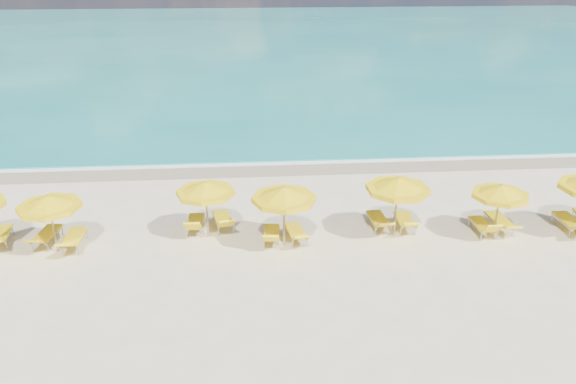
{
  "coord_description": "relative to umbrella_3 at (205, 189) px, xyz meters",
  "views": [
    {
      "loc": [
        -1.57,
        -18.24,
        9.78
      ],
      "look_at": [
        0.0,
        1.5,
        1.2
      ],
      "focal_mm": 35.0,
      "sensor_mm": 36.0,
      "label": 1
    }
  ],
  "objects": [
    {
      "name": "lounger_4_left",
      "position": [
        2.33,
        -0.8,
        -1.64
      ],
      "size": [
        0.71,
        1.75,
        0.81
      ],
      "rotation": [
        0.0,
        0.0,
        -0.08
      ],
      "color": "#A5A8AD",
      "rests_on": "ground"
    },
    {
      "name": "lounger_2_left",
      "position": [
        -5.74,
        -0.27,
        -1.63
      ],
      "size": [
        0.85,
        1.96,
        0.77
      ],
      "rotation": [
        0.0,
        0.0,
        -0.13
      ],
      "color": "#A5A8AD",
      "rests_on": "ground"
    },
    {
      "name": "lounger_3_right",
      "position": [
        0.56,
        0.47,
        -1.63
      ],
      "size": [
        0.96,
        1.92,
        0.86
      ],
      "rotation": [
        0.0,
        0.0,
        0.2
      ],
      "color": "#A5A8AD",
      "rests_on": "ground"
    },
    {
      "name": "wet_sand_band",
      "position": [
        3.07,
        6.89,
        -1.86
      ],
      "size": [
        120.0,
        2.6,
        0.01
      ],
      "primitive_type": "cube",
      "color": "tan",
      "rests_on": "ground"
    },
    {
      "name": "lounger_2_right",
      "position": [
        -4.69,
        -0.6,
        -1.63
      ],
      "size": [
        0.67,
        1.93,
        0.77
      ],
      "rotation": [
        0.0,
        0.0,
        0.02
      ],
      "color": "#A5A8AD",
      "rests_on": "ground"
    },
    {
      "name": "lounger_6_right",
      "position": [
        11.0,
        -0.41,
        -1.63
      ],
      "size": [
        0.67,
        1.94,
        0.69
      ],
      "rotation": [
        0.0,
        0.0,
        0.02
      ],
      "color": "#A5A8AD",
      "rests_on": "ground"
    },
    {
      "name": "foam_line",
      "position": [
        3.07,
        7.69,
        -1.86
      ],
      "size": [
        120.0,
        1.2,
        0.03
      ],
      "primitive_type": "cube",
      "color": "white",
      "rests_on": "ground"
    },
    {
      "name": "umbrella_6",
      "position": [
        10.57,
        -0.94,
        -0.07
      ],
      "size": [
        2.22,
        2.22,
        2.1
      ],
      "rotation": [
        0.0,
        0.0,
        -0.07
      ],
      "color": "tan",
      "rests_on": "ground"
    },
    {
      "name": "lounger_5_right",
      "position": [
        7.42,
        -0.11,
        -1.64
      ],
      "size": [
        0.68,
        1.84,
        0.79
      ],
      "rotation": [
        0.0,
        0.0,
        -0.05
      ],
      "color": "#A5A8AD",
      "rests_on": "ground"
    },
    {
      "name": "whitecap_far",
      "position": [
        11.07,
        23.49,
        -1.86
      ],
      "size": [
        18.0,
        0.3,
        0.05
      ],
      "primitive_type": "cube",
      "color": "white",
      "rests_on": "ground"
    },
    {
      "name": "ground_plane",
      "position": [
        3.07,
        -0.51,
        -1.86
      ],
      "size": [
        120.0,
        120.0,
        0.0
      ],
      "primitive_type": "plane",
      "color": "beige"
    },
    {
      "name": "lounger_7_left",
      "position": [
        13.58,
        -0.72,
        -1.62
      ],
      "size": [
        0.66,
        1.99,
        0.75
      ],
      "rotation": [
        0.0,
        0.0,
        -0.0
      ],
      "color": "#A5A8AD",
      "rests_on": "ground"
    },
    {
      "name": "umbrella_4",
      "position": [
        2.76,
        -1.04,
        0.12
      ],
      "size": [
        2.32,
        2.32,
        2.32
      ],
      "rotation": [
        0.0,
        0.0,
        0.01
      ],
      "color": "tan",
      "rests_on": "ground"
    },
    {
      "name": "umbrella_2",
      "position": [
        -5.24,
        -0.85,
        0.02
      ],
      "size": [
        2.49,
        2.49,
        2.2
      ],
      "rotation": [
        0.0,
        0.0,
        0.16
      ],
      "color": "tan",
      "rests_on": "ground"
    },
    {
      "name": "whitecap_near",
      "position": [
        -2.93,
        16.49,
        -1.86
      ],
      "size": [
        14.0,
        0.36,
        0.05
      ],
      "primitive_type": "cube",
      "color": "white",
      "rests_on": "ground"
    },
    {
      "name": "lounger_5_left",
      "position": [
        6.43,
        0.01,
        -1.64
      ],
      "size": [
        0.71,
        1.87,
        0.76
      ],
      "rotation": [
        0.0,
        0.0,
        0.06
      ],
      "color": "#A5A8AD",
      "rests_on": "ground"
    },
    {
      "name": "lounger_4_right",
      "position": [
        3.21,
        -0.71,
        -1.64
      ],
      "size": [
        0.85,
        1.84,
        0.73
      ],
      "rotation": [
        0.0,
        0.0,
        0.16
      ],
      "color": "#A5A8AD",
      "rests_on": "ground"
    },
    {
      "name": "lounger_3_left",
      "position": [
        -0.49,
        0.31,
        -1.63
      ],
      "size": [
        0.66,
        1.76,
        0.87
      ],
      "rotation": [
        0.0,
        0.0,
        -0.03
      ],
      "color": "#A5A8AD",
      "rests_on": "ground"
    },
    {
      "name": "lounger_6_left",
      "position": [
        10.2,
        -0.73,
        -1.64
      ],
      "size": [
        0.62,
        1.7,
        0.85
      ],
      "rotation": [
        0.0,
        0.0,
        0.01
      ],
      "color": "#A5A8AD",
      "rests_on": "ground"
    },
    {
      "name": "umbrella_5",
      "position": [
        6.9,
        -0.57,
        0.15
      ],
      "size": [
        3.08,
        3.08,
        2.36
      ],
      "rotation": [
        0.0,
        0.0,
        0.43
      ],
      "color": "tan",
      "rests_on": "ground"
    },
    {
      "name": "ocean",
      "position": [
        3.07,
        47.49,
        -1.86
      ],
      "size": [
        120.0,
        80.0,
        0.3
      ],
      "primitive_type": "cube",
      "color": "#167B74",
      "rests_on": "ground"
    },
    {
      "name": "lounger_1_right",
      "position": [
        -7.4,
        -0.11,
        -1.64
      ],
      "size": [
        0.89,
        1.92,
        0.68
      ],
      "rotation": [
        0.0,
        0.0,
        0.17
      ],
      "color": "#A5A8AD",
      "rests_on": "ground"
    },
    {
      "name": "umbrella_3",
      "position": [
        0.0,
        0.0,
        0.0
      ],
      "size": [
        2.3,
        2.3,
        2.18
      ],
      "rotation": [
        0.0,
        0.0,
        -0.07
      ],
      "color": "tan",
      "rests_on": "ground"
    }
  ]
}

